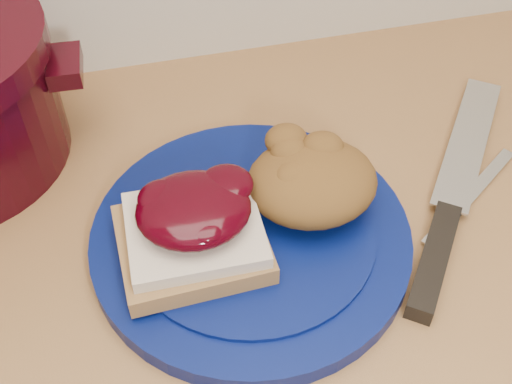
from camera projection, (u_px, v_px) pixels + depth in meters
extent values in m
cylinder|color=#05104F|center=(251.00, 238.00, 0.60)|extent=(0.32, 0.32, 0.02)
cube|color=olive|center=(192.00, 244.00, 0.57)|extent=(0.13, 0.11, 0.02)
cube|color=beige|center=(194.00, 229.00, 0.56)|extent=(0.12, 0.10, 0.01)
ellipsoid|color=black|center=(193.00, 209.00, 0.54)|extent=(0.11, 0.10, 0.03)
ellipsoid|color=brown|center=(312.00, 182.00, 0.59)|extent=(0.13, 0.11, 0.06)
cube|color=black|center=(434.00, 260.00, 0.59)|extent=(0.10, 0.12, 0.02)
cube|color=silver|center=(468.00, 140.00, 0.69)|extent=(0.16, 0.19, 0.00)
cube|color=silver|center=(471.00, 196.00, 0.65)|extent=(0.15, 0.11, 0.00)
cube|color=black|center=(65.00, 66.00, 0.64)|extent=(0.04, 0.06, 0.02)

